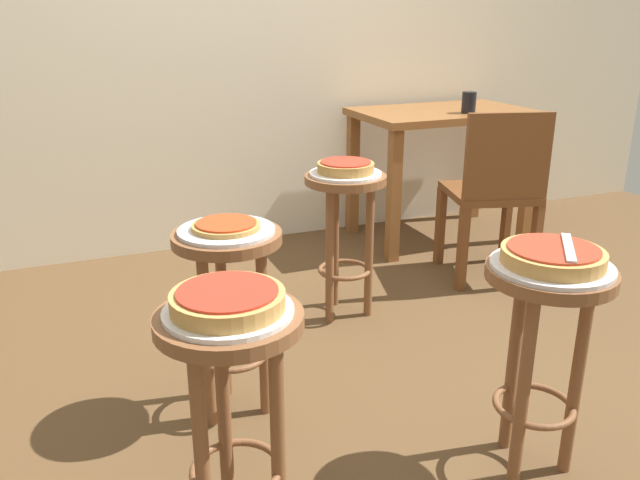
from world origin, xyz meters
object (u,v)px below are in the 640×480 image
Objects in this scene: stool_middle at (232,381)px; serving_plate_leftside at (226,230)px; pizza_middle at (228,300)px; pizza_leftside at (226,226)px; serving_plate_foreground at (552,266)px; serving_plate_middle at (228,311)px; dining_table at (442,133)px; stool_foreground at (544,327)px; serving_plate_rear at (346,174)px; stool_leftside at (229,284)px; pizza_rear at (346,167)px; cup_near_edge at (469,102)px; stool_rear at (345,215)px; pizza_foreground at (553,256)px; pizza_server_knife at (569,247)px.

serving_plate_leftside is (0.14, 0.56, 0.18)m from stool_middle.
pizza_middle is 0.57m from pizza_leftside.
serving_plate_middle is at bearing 176.46° from serving_plate_foreground.
stool_foreground is at bearing -114.31° from dining_table.
serving_plate_leftside is 0.84m from serving_plate_rear.
stool_leftside is at bearing 139.86° from stool_foreground.
stool_foreground is at bearing -85.95° from pizza_rear.
pizza_middle is 2.46m from cup_near_edge.
pizza_middle is 1.10× the size of pizza_rear.
pizza_rear is at bearing -75.96° from stool_rear.
serving_plate_foreground and serving_plate_rear have the same top height.
pizza_rear is (0.64, 0.54, 0.21)m from stool_leftside.
serving_plate_leftside is (0.14, 0.56, 0.00)m from serving_plate_middle.
stool_leftside is (0.14, 0.56, -0.21)m from pizza_middle.
serving_plate_foreground is 1.19× the size of pizza_foreground.
pizza_server_knife is (0.75, -0.63, 0.24)m from stool_leftside.
pizza_leftside is at bearing -145.27° from cup_near_edge.
pizza_middle and pizza_rear have the same top height.
serving_plate_middle is at bearing -103.93° from serving_plate_leftside.
cup_near_edge reaches higher than stool_middle.
serving_plate_leftside is (0.14, 0.56, -0.03)m from pizza_middle.
serving_plate_middle is 0.03m from pizza_middle.
stool_middle is 0.60m from serving_plate_leftside.
stool_rear is 1.20m from pizza_server_knife.
stool_leftside is at bearing 139.86° from pizza_foreground.
stool_foreground is at bearing 0.00° from serving_plate_foreground.
pizza_leftside is at bearing 88.10° from pizza_server_knife.
serving_plate_middle is 0.57m from serving_plate_leftside.
serving_plate_foreground is 0.86m from pizza_middle.
pizza_leftside is at bearing 76.07° from stool_middle.
stool_rear is 1.22m from dining_table.
pizza_leftside is 0.22× the size of dining_table.
pizza_foreground and pizza_middle have the same top height.
dining_table is (1.58, 1.29, -0.04)m from pizza_leftside.
pizza_foreground and pizza_rear have the same top height.
stool_leftside is 0.86m from pizza_rear.
serving_plate_middle is 0.47× the size of stool_rear.
serving_plate_middle is (-0.86, 0.05, -0.03)m from pizza_foreground.
cup_near_edge reaches higher than serving_plate_rear.
serving_plate_rear is (0.78, 1.09, 0.00)m from serving_plate_middle.
pizza_rear is (0.78, 1.09, 0.03)m from serving_plate_middle.
stool_rear is at bearing -148.94° from cup_near_edge.
pizza_leftside is at bearing -140.15° from stool_rear.
pizza_foreground is 0.43× the size of stool_rear.
serving_plate_rear is at bearing 39.85° from serving_plate_leftside.
pizza_middle reaches higher than stool_foreground.
serving_plate_rear is 1.21m from dining_table.
pizza_middle is 2.28× the size of cup_near_edge.
pizza_foreground reaches higher than stool_middle.
serving_plate_foreground is at bearing -85.95° from serving_plate_rear.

